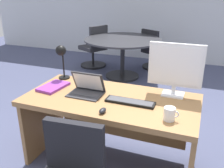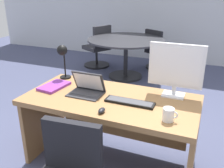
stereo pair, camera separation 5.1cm
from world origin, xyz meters
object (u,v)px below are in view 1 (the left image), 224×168
desk (112,114)px  coffee_mug (170,114)px  book (53,87)px  monitor (176,67)px  desk_lamp (61,55)px  meeting_table (123,48)px  keyboard (130,102)px  mouse (103,111)px  laptop (87,87)px  meeting_chair_far (95,50)px  meeting_chair_near (154,53)px

desk → coffee_mug: coffee_mug is taller
book → monitor: bearing=12.5°
desk_lamp → meeting_table: bearing=91.4°
book → desk: bearing=2.4°
keyboard → mouse: mouse is taller
keyboard → desk: bearing=157.8°
coffee_mug → laptop: bearing=164.0°
laptop → meeting_chair_far: size_ratio=0.35×
monitor → meeting_chair_far: 3.36m
desk → desk_lamp: size_ratio=4.22×
meeting_table → desk: bearing=-73.5°
mouse → desk_lamp: bearing=141.4°
book → laptop: bearing=-0.1°
desk → monitor: size_ratio=3.23×
monitor → desk_lamp: size_ratio=1.31×
desk_lamp → book: (0.05, -0.26, -0.26)m
desk → book: 0.65m
laptop → coffee_mug: 0.84m
mouse → meeting_chair_near: meeting_chair_near is taller
desk_lamp → desk: bearing=-19.4°
monitor → meeting_chair_near: monitor is taller
desk_lamp → coffee_mug: 1.34m
meeting_chair_near → meeting_chair_far: size_ratio=0.93×
desk_lamp → laptop: bearing=-31.5°
book → meeting_chair_far: 3.02m
keyboard → book: book is taller
desk → coffee_mug: 0.66m
meeting_table → meeting_chair_far: size_ratio=1.59×
desk_lamp → meeting_chair_near: bearing=82.4°
laptop → coffee_mug: size_ratio=2.70×
desk → meeting_chair_far: (-1.50, 2.84, -0.16)m
mouse → meeting_table: bearing=105.5°
laptop → meeting_table: size_ratio=0.22×
desk → monitor: 0.73m
desk_lamp → meeting_chair_far: desk_lamp is taller
meeting_chair_near → meeting_chair_far: (-1.23, -0.35, 0.03)m
keyboard → monitor: bearing=43.7°
desk → meeting_chair_far: bearing=117.9°
meeting_table → meeting_chair_near: (0.45, 0.77, -0.24)m
meeting_chair_near → desk_lamp: bearing=-97.6°
desk → meeting_chair_near: bearing=94.8°
book → meeting_chair_near: bearing=83.8°
monitor → laptop: size_ratio=1.55×
keyboard → mouse: bearing=-120.9°
monitor → desk: bearing=-156.5°
laptop → keyboard: 0.45m
monitor → meeting_chair_far: (-2.02, 2.61, -0.63)m
laptop → mouse: 0.42m
laptop → meeting_chair_far: laptop is taller
keyboard → meeting_chair_far: meeting_chair_far is taller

